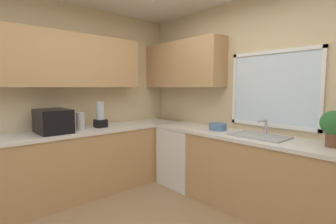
% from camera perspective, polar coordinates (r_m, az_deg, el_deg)
% --- Properties ---
extents(room_shell, '(4.03, 3.53, 2.65)m').
position_cam_1_polar(room_shell, '(2.58, -1.18, 12.43)').
color(room_shell, beige).
rests_on(room_shell, ground_plane).
extents(counter_run_left, '(0.65, 3.14, 0.89)m').
position_cam_1_polar(counter_run_left, '(3.57, -20.21, -10.95)').
color(counter_run_left, tan).
rests_on(counter_run_left, ground_plane).
extents(counter_run_back, '(3.12, 0.65, 0.89)m').
position_cam_1_polar(counter_run_back, '(3.11, 20.55, -13.46)').
color(counter_run_back, tan).
rests_on(counter_run_back, ground_plane).
extents(dishwasher, '(0.60, 0.60, 0.84)m').
position_cam_1_polar(dishwasher, '(3.77, 3.84, -10.10)').
color(dishwasher, white).
rests_on(dishwasher, ground_plane).
extents(microwave, '(0.48, 0.36, 0.29)m').
position_cam_1_polar(microwave, '(3.37, -24.95, -1.89)').
color(microwave, black).
rests_on(microwave, counter_run_left).
extents(kettle, '(0.11, 0.11, 0.23)m').
position_cam_1_polar(kettle, '(3.46, -19.51, -1.97)').
color(kettle, '#B7B7BC').
rests_on(kettle, counter_run_left).
extents(sink_assembly, '(0.61, 0.40, 0.19)m').
position_cam_1_polar(sink_assembly, '(3.02, 20.26, -5.12)').
color(sink_assembly, '#9EA0A5').
rests_on(sink_assembly, counter_run_back).
extents(potted_plant, '(0.23, 0.23, 0.35)m').
position_cam_1_polar(potted_plant, '(2.78, 33.84, -2.56)').
color(potted_plant, brown).
rests_on(potted_plant, counter_run_back).
extents(bowl, '(0.23, 0.23, 0.09)m').
position_cam_1_polar(bowl, '(3.32, 11.40, -3.33)').
color(bowl, '#4C7099').
rests_on(bowl, counter_run_back).
extents(blender_appliance, '(0.15, 0.15, 0.36)m').
position_cam_1_polar(blender_appliance, '(3.59, -15.30, -0.85)').
color(blender_appliance, black).
rests_on(blender_appliance, counter_run_left).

